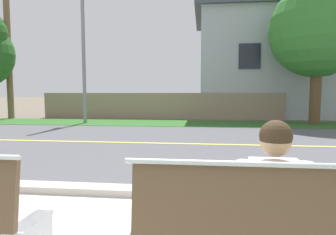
{
  "coord_description": "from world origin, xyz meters",
  "views": [
    {
      "loc": [
        0.88,
        -1.57,
        1.44
      ],
      "look_at": [
        0.29,
        3.5,
        1.0
      ],
      "focal_mm": 31.36,
      "sensor_mm": 36.0,
      "label": 1
    }
  ],
  "objects_px": {
    "seated_person_white": "(271,196)",
    "streetlamp": "(85,28)",
    "shade_tree_left": "(322,22)",
    "bench_right": "(281,235)",
    "palm_tree_tall": "(6,1)"
  },
  "relations": [
    {
      "from": "seated_person_white",
      "to": "streetlamp",
      "type": "distance_m",
      "value": 13.05
    },
    {
      "from": "shade_tree_left",
      "to": "seated_person_white",
      "type": "bearing_deg",
      "value": -111.93
    },
    {
      "from": "seated_person_white",
      "to": "shade_tree_left",
      "type": "distance_m",
      "value": 13.03
    },
    {
      "from": "bench_right",
      "to": "streetlamp",
      "type": "relative_size",
      "value": 0.27
    },
    {
      "from": "streetlamp",
      "to": "shade_tree_left",
      "type": "height_order",
      "value": "streetlamp"
    },
    {
      "from": "bench_right",
      "to": "shade_tree_left",
      "type": "xyz_separation_m",
      "value": [
        4.61,
        11.73,
        4.03
      ]
    },
    {
      "from": "shade_tree_left",
      "to": "palm_tree_tall",
      "type": "distance_m",
      "value": 15.68
    },
    {
      "from": "streetlamp",
      "to": "palm_tree_tall",
      "type": "relative_size",
      "value": 1.0
    },
    {
      "from": "seated_person_white",
      "to": "streetlamp",
      "type": "height_order",
      "value": "streetlamp"
    },
    {
      "from": "bench_right",
      "to": "shade_tree_left",
      "type": "relative_size",
      "value": 0.3
    },
    {
      "from": "palm_tree_tall",
      "to": "streetlamp",
      "type": "bearing_deg",
      "value": -18.7
    },
    {
      "from": "seated_person_white",
      "to": "bench_right",
      "type": "bearing_deg",
      "value": -78.05
    },
    {
      "from": "seated_person_white",
      "to": "palm_tree_tall",
      "type": "distance_m",
      "value": 17.65
    },
    {
      "from": "palm_tree_tall",
      "to": "shade_tree_left",
      "type": "bearing_deg",
      "value": -4.3
    },
    {
      "from": "bench_right",
      "to": "streetlamp",
      "type": "distance_m",
      "value": 13.28
    }
  ]
}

